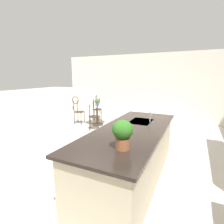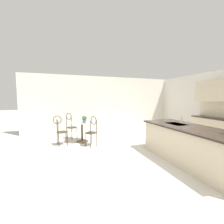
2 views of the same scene
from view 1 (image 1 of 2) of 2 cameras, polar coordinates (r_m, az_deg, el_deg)
The scene contains 10 objects.
ground_plane at distance 3.93m, azimuth -4.57°, elevation -15.56°, with size 40.00×40.00×0.00m, color beige.
wall_left_window at distance 7.50m, azimuth 11.92°, elevation 8.00°, with size 0.12×7.80×2.70m, color silver.
kitchen_island at distance 3.16m, azimuth 6.27°, elevation -13.32°, with size 2.80×1.06×0.92m.
bistro_table at distance 6.51m, azimuth -4.89°, elevation -0.34°, with size 0.80×0.80×0.74m.
chair_near_window at distance 7.19m, azimuth -4.96°, elevation 1.81°, with size 0.54×0.54×1.04m.
chair_by_island at distance 6.77m, azimuth -11.12°, elevation 1.03°, with size 0.43×0.51×1.04m.
chair_toward_desk at distance 5.83m, azimuth -5.97°, elevation -0.51°, with size 0.52×0.51×1.04m.
sink_faucet at distance 3.44m, azimuth 12.36°, elevation -1.50°, with size 0.02×0.02×0.22m, color #B2B5BA.
potted_plant_on_table at distance 6.30m, azimuth -4.87°, elevation 3.30°, with size 0.18×0.18×0.25m.
potted_plant_counter_far at distance 2.12m, azimuth 3.50°, elevation -6.76°, with size 0.26×0.26×0.36m.
Camera 1 is at (3.02, 1.77, 1.80)m, focal length 27.96 mm.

